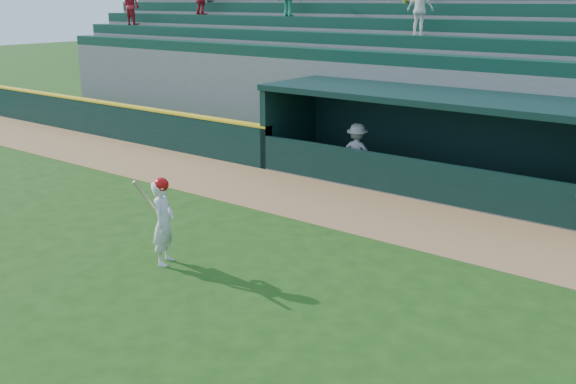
{
  "coord_description": "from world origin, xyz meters",
  "views": [
    {
      "loc": [
        6.97,
        -7.48,
        4.75
      ],
      "look_at": [
        0.0,
        1.6,
        1.3
      ],
      "focal_mm": 40.0,
      "sensor_mm": 36.0,
      "label": 1
    }
  ],
  "objects": [
    {
      "name": "warning_track",
      "position": [
        0.0,
        4.9,
        0.01
      ],
      "size": [
        40.0,
        3.0,
        0.01
      ],
      "primitive_type": "cube",
      "color": "olive",
      "rests_on": "ground"
    },
    {
      "name": "field_wall_left",
      "position": [
        -12.25,
        6.55,
        0.6
      ],
      "size": [
        15.5,
        0.3,
        1.2
      ],
      "primitive_type": "cube",
      "color": "black",
      "rests_on": "ground"
    },
    {
      "name": "ground",
      "position": [
        0.0,
        0.0,
        0.0
      ],
      "size": [
        120.0,
        120.0,
        0.0
      ],
      "primitive_type": "plane",
      "color": "#1C4110",
      "rests_on": "ground"
    },
    {
      "name": "batter_at_plate",
      "position": [
        -1.64,
        -0.04,
        0.84
      ],
      "size": [
        0.6,
        0.83,
        1.68
      ],
      "color": "silver",
      "rests_on": "ground"
    },
    {
      "name": "stands",
      "position": [
        -0.02,
        12.57,
        2.4
      ],
      "size": [
        34.5,
        6.25,
        7.6
      ],
      "color": "slate",
      "rests_on": "ground"
    },
    {
      "name": "dugout",
      "position": [
        0.0,
        8.0,
        1.36
      ],
      "size": [
        9.4,
        2.8,
        2.46
      ],
      "color": "#60605C",
      "rests_on": "ground"
    },
    {
      "name": "wall_stripe_left",
      "position": [
        -12.25,
        6.55,
        1.23
      ],
      "size": [
        15.5,
        0.32,
        0.06
      ],
      "primitive_type": "cube",
      "color": "yellow",
      "rests_on": "field_wall_left"
    },
    {
      "name": "dugout_player_inside",
      "position": [
        -1.77,
        6.95,
        0.79
      ],
      "size": [
        1.13,
        0.81,
        1.58
      ],
      "primitive_type": "imported",
      "rotation": [
        0.0,
        0.0,
        3.37
      ],
      "color": "#989893",
      "rests_on": "ground"
    }
  ]
}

